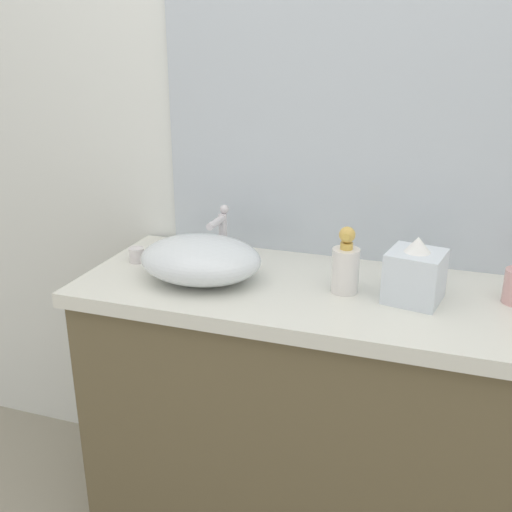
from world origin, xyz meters
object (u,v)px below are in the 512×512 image
sink_basin (201,259)px  tissue_box (415,274)px  soap_dispenser (345,266)px  candle_jar (137,255)px

sink_basin → tissue_box: size_ratio=2.00×
soap_dispenser → candle_jar: 0.66m
sink_basin → soap_dispenser: size_ratio=1.90×
tissue_box → candle_jar: size_ratio=3.76×
tissue_box → candle_jar: tissue_box is taller
tissue_box → soap_dispenser: bearing=-179.8°
sink_basin → tissue_box: tissue_box is taller
tissue_box → candle_jar: (-0.84, 0.02, -0.05)m
sink_basin → tissue_box: bearing=4.4°
sink_basin → soap_dispenser: bearing=6.2°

